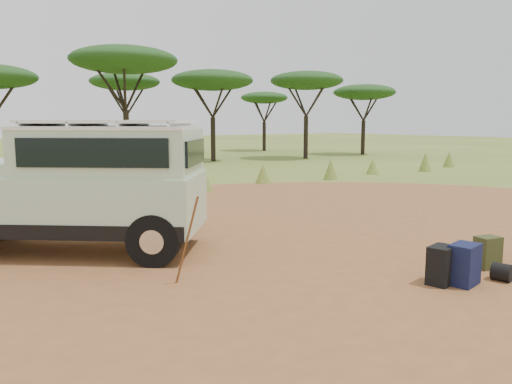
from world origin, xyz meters
TOP-DOWN VIEW (x-y plane):
  - ground at (0.00, 0.00)m, footprint 140.00×140.00m
  - dirt_clearing at (0.00, 0.00)m, footprint 23.00×23.00m
  - grass_fringe at (0.12, 8.67)m, footprint 36.60×1.60m
  - acacia_treeline at (0.75, 19.81)m, footprint 46.70×13.20m
  - safari_vehicle at (-2.76, 2.88)m, footprint 4.94×4.54m
  - walking_staff at (-2.05, 0.06)m, footprint 0.25×0.36m
  - backpack_black at (0.95, -2.08)m, footprint 0.47×0.38m
  - backpack_navy at (1.19, -2.28)m, footprint 0.52×0.41m
  - backpack_olive at (2.25, -2.03)m, footprint 0.43×0.34m
  - stuff_sack at (1.82, -2.51)m, footprint 0.32×0.32m

SIDE VIEW (x-z plane):
  - ground at x=0.00m, z-range 0.00..0.00m
  - dirt_clearing at x=0.00m, z-range 0.00..0.01m
  - stuff_sack at x=1.82m, z-range 0.00..0.27m
  - backpack_olive at x=2.25m, z-range 0.00..0.52m
  - backpack_black at x=0.95m, z-range 0.00..0.57m
  - backpack_navy at x=1.19m, z-range 0.00..0.61m
  - grass_fringe at x=0.12m, z-range -0.05..0.85m
  - walking_staff at x=-2.05m, z-range 0.00..1.31m
  - safari_vehicle at x=-2.76m, z-range -0.04..2.33m
  - acacia_treeline at x=0.75m, z-range 1.74..8.00m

